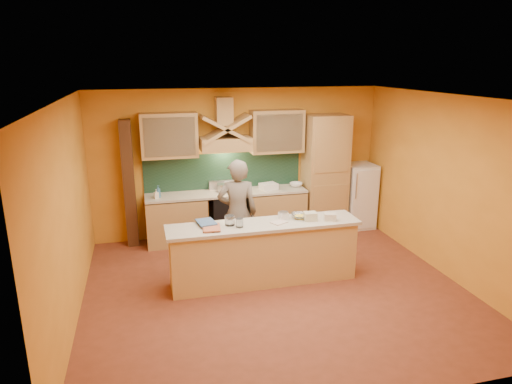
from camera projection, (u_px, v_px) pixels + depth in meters
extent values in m
cube|color=brown|center=(275.00, 289.00, 6.78)|extent=(5.50, 5.00, 0.01)
cube|color=white|center=(278.00, 98.00, 6.01)|extent=(5.50, 5.00, 0.01)
cube|color=orange|center=(239.00, 163.00, 8.73)|extent=(5.50, 0.02, 2.80)
cube|color=orange|center=(357.00, 278.00, 4.07)|extent=(5.50, 0.02, 2.80)
cube|color=orange|center=(68.00, 215.00, 5.75)|extent=(0.02, 5.00, 2.80)
cube|color=orange|center=(447.00, 187.00, 7.05)|extent=(0.02, 5.00, 2.80)
cube|color=tan|center=(177.00, 221.00, 8.42)|extent=(1.10, 0.60, 0.86)
cube|color=tan|center=(275.00, 213.00, 8.87)|extent=(1.10, 0.60, 0.86)
cube|color=beige|center=(227.00, 193.00, 8.51)|extent=(3.00, 0.62, 0.04)
cube|color=black|center=(227.00, 216.00, 8.64)|extent=(0.60, 0.58, 0.90)
cube|color=#173224|center=(224.00, 171.00, 8.68)|extent=(3.00, 0.03, 0.70)
cube|color=tan|center=(225.00, 144.00, 8.31)|extent=(0.92, 0.50, 0.24)
cube|color=tan|center=(224.00, 111.00, 8.24)|extent=(0.30, 0.30, 0.50)
cube|color=tan|center=(169.00, 135.00, 8.09)|extent=(1.00, 0.35, 0.80)
cube|color=tan|center=(277.00, 131.00, 8.56)|extent=(1.00, 0.35, 0.80)
cube|color=tan|center=(325.00, 174.00, 8.91)|extent=(0.80, 0.60, 2.30)
cube|color=white|center=(358.00, 196.00, 9.22)|extent=(0.58, 0.60, 1.30)
cube|color=#472816|center=(129.00, 184.00, 8.17)|extent=(0.20, 0.30, 2.30)
cube|color=#D9B26F|center=(264.00, 255.00, 6.92)|extent=(2.80, 0.55, 0.88)
cube|color=beige|center=(264.00, 225.00, 6.79)|extent=(2.90, 0.62, 0.05)
imported|color=#70665B|center=(238.00, 213.00, 7.40)|extent=(0.70, 0.51, 1.78)
cylinder|color=silver|center=(224.00, 189.00, 8.51)|extent=(0.27, 0.27, 0.15)
cylinder|color=#BBBCC2|center=(228.00, 188.00, 8.58)|extent=(0.22, 0.22, 0.14)
imported|color=white|center=(156.00, 194.00, 8.08)|extent=(0.09, 0.09, 0.17)
imported|color=teal|center=(158.00, 192.00, 8.12)|extent=(0.12, 0.12, 0.22)
imported|color=white|center=(296.00, 185.00, 8.85)|extent=(0.29, 0.29, 0.08)
cube|color=white|center=(269.00, 186.00, 8.68)|extent=(0.36, 0.31, 0.11)
imported|color=#BB6242|center=(203.00, 228.00, 6.53)|extent=(0.28, 0.36, 0.03)
imported|color=#3F5E8B|center=(198.00, 223.00, 6.67)|extent=(0.30, 0.38, 0.03)
cylinder|color=silver|center=(230.00, 220.00, 6.69)|extent=(0.19, 0.19, 0.15)
cylinder|color=silver|center=(240.00, 223.00, 6.61)|extent=(0.13, 0.13, 0.13)
cube|color=white|center=(284.00, 216.00, 6.95)|extent=(0.14, 0.14, 0.10)
imported|color=white|center=(301.00, 216.00, 7.00)|extent=(0.32, 0.32, 0.07)
cube|color=beige|center=(279.00, 222.00, 6.80)|extent=(0.28, 0.26, 0.02)
cube|color=beige|center=(310.00, 216.00, 6.90)|extent=(0.21, 0.17, 0.12)
cube|color=beige|center=(330.00, 217.00, 6.89)|extent=(0.21, 0.19, 0.11)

